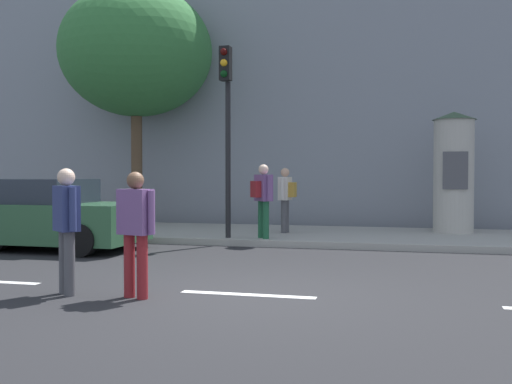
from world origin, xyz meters
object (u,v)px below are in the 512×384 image
at_px(poster_column, 454,171).
at_px(pedestrian_in_dark_shirt, 136,225).
at_px(pedestrian_with_bag, 263,194).
at_px(parked_car_silver, 35,215).
at_px(pedestrian_near_pole, 67,221).
at_px(traffic_light, 227,110).
at_px(pedestrian_with_backpack, 286,194).
at_px(street_tree, 136,52).

relative_size(poster_column, pedestrian_in_dark_shirt, 1.86).
distance_m(pedestrian_with_bag, parked_car_silver, 4.89).
bearing_deg(pedestrian_with_bag, pedestrian_near_pole, -101.29).
distance_m(traffic_light, pedestrian_with_backpack, 2.69).
height_order(traffic_light, pedestrian_with_bag, traffic_light).
xyz_separation_m(traffic_light, pedestrian_with_bag, (0.79, 0.16, -1.87)).
distance_m(traffic_light, pedestrian_near_pole, 6.17).
relative_size(poster_column, street_tree, 0.44).
bearing_deg(pedestrian_with_bag, pedestrian_in_dark_shirt, -92.16).
bearing_deg(street_tree, parked_car_silver, -90.90).
bearing_deg(pedestrian_with_backpack, pedestrian_with_bag, -100.08).
xyz_separation_m(poster_column, pedestrian_with_bag, (-4.24, -2.47, -0.51)).
bearing_deg(pedestrian_with_backpack, street_tree, 162.48).
height_order(pedestrian_with_bag, parked_car_silver, pedestrian_with_bag).
bearing_deg(pedestrian_with_backpack, pedestrian_in_dark_shirt, -93.69).
relative_size(street_tree, pedestrian_near_pole, 4.14).
relative_size(pedestrian_with_backpack, parked_car_silver, 0.36).
relative_size(pedestrian_with_bag, pedestrian_with_backpack, 1.04).
xyz_separation_m(poster_column, street_tree, (-8.67, 0.41, 3.44)).
height_order(traffic_light, pedestrian_with_backpack, traffic_light).
bearing_deg(poster_column, traffic_light, -152.36).
height_order(pedestrian_with_backpack, parked_car_silver, pedestrian_with_backpack).
bearing_deg(poster_column, pedestrian_near_pole, -122.78).
xyz_separation_m(pedestrian_with_bag, parked_car_silver, (-4.51, -1.86, -0.42)).
bearing_deg(traffic_light, poster_column, 27.64).
bearing_deg(pedestrian_in_dark_shirt, poster_column, 62.05).
xyz_separation_m(pedestrian_near_pole, pedestrian_with_backpack, (1.44, 7.37, 0.14)).
bearing_deg(pedestrian_in_dark_shirt, street_tree, 115.49).
height_order(pedestrian_with_bag, pedestrian_with_backpack, pedestrian_with_bag).
bearing_deg(pedestrian_in_dark_shirt, pedestrian_with_bag, 87.84).
height_order(street_tree, pedestrian_in_dark_shirt, street_tree).
bearing_deg(pedestrian_with_bag, parked_car_silver, -157.59).
bearing_deg(traffic_light, pedestrian_near_pole, -93.96).
distance_m(traffic_light, poster_column, 5.84).
distance_m(traffic_light, pedestrian_in_dark_shirt, 6.17).
bearing_deg(pedestrian_with_backpack, pedestrian_near_pole, -101.06).
height_order(poster_column, pedestrian_in_dark_shirt, poster_column).
bearing_deg(pedestrian_near_pole, pedestrian_in_dark_shirt, 1.10).
distance_m(street_tree, parked_car_silver, 6.46).
bearing_deg(street_tree, pedestrian_near_pole, -69.87).
bearing_deg(pedestrian_with_backpack, traffic_light, -123.54).
bearing_deg(parked_car_silver, pedestrian_with_backpack, 34.47).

